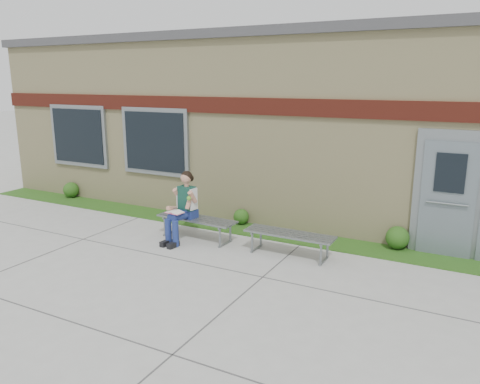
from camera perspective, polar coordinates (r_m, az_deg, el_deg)
The scene contains 9 objects.
ground at distance 7.81m, azimuth -5.58°, elevation -10.24°, with size 80.00×80.00×0.00m, color #9E9E99.
grass_strip at distance 9.93m, azimuth 2.67°, elevation -4.85°, with size 16.00×0.80×0.02m, color #254D14.
school_building at distance 12.62m, azimuth 9.40°, elevation 8.64°, with size 16.20×6.22×4.20m.
bench_left at distance 9.47m, azimuth -5.29°, elevation -3.73°, with size 1.72×0.56×0.44m.
bench_right at distance 8.59m, azimuth 6.04°, elevation -5.62°, with size 1.67×0.48×0.43m.
girl at distance 9.29m, azimuth -7.02°, elevation -1.70°, with size 0.51×0.88×1.39m.
shrub_west at distance 13.50m, azimuth -19.89°, elevation 0.26°, with size 0.41×0.41×0.41m, color #254D14.
shrub_mid at distance 10.36m, azimuth 0.15°, elevation -3.01°, with size 0.34×0.34×0.34m, color #254D14.
shrub_east at distance 9.35m, azimuth 18.64°, elevation -5.29°, with size 0.43×0.43×0.43m, color #254D14.
Camera 1 is at (3.97, -5.95, 3.14)m, focal length 35.00 mm.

